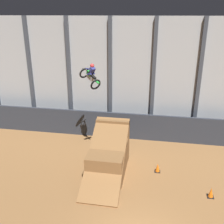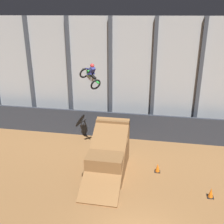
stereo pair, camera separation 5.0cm
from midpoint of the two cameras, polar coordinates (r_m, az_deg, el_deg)
name	(u,v)px [view 1 (the left image)]	position (r m, az deg, el deg)	size (l,w,h in m)	color
arena_back_wall	(153,79)	(20.71, 8.93, 7.03)	(32.00, 0.40, 9.29)	#ADB2B7
lower_barrier	(150,128)	(20.75, 8.29, -3.39)	(31.36, 0.20, 2.13)	#2D333D
dirt_ramp	(109,155)	(16.85, -0.75, -9.33)	(2.21, 5.24, 3.04)	brown
rider_bike_solo	(91,76)	(16.89, -4.78, 7.88)	(1.72, 1.67, 1.66)	black
traffic_cone_near_ramp	(158,168)	(17.23, 9.82, -11.87)	(0.36, 0.36, 0.58)	black
traffic_cone_arena_edge	(211,193)	(15.93, 20.65, -16.11)	(0.36, 0.36, 0.58)	black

